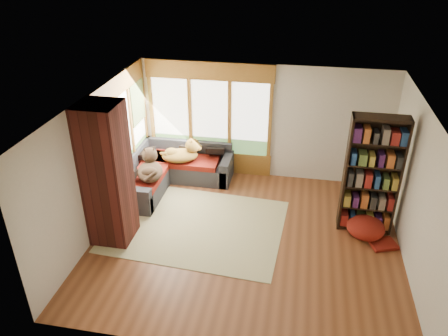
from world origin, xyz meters
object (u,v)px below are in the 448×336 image
at_px(brick_chimney, 107,175).
at_px(dog_brindle, 150,165).
at_px(pouf, 366,227).
at_px(area_rug, 197,225).
at_px(dog_tan, 183,151).
at_px(sectional_sofa, 170,172).
at_px(bookshelf, 372,176).

height_order(brick_chimney, dog_brindle, brick_chimney).
bearing_deg(pouf, area_rug, -175.17).
bearing_deg(area_rug, dog_tan, 113.21).
relative_size(sectional_sofa, area_rug, 0.68).
xyz_separation_m(sectional_sofa, dog_brindle, (-0.21, -0.62, 0.47)).
bearing_deg(brick_chimney, dog_tan, 71.94).
bearing_deg(dog_tan, area_rug, -84.63).
xyz_separation_m(area_rug, dog_brindle, (-1.18, 0.84, 0.76)).
height_order(brick_chimney, bookshelf, brick_chimney).
bearing_deg(area_rug, brick_chimney, -157.23).
height_order(area_rug, dog_brindle, dog_brindle).
xyz_separation_m(area_rug, pouf, (3.14, 0.27, 0.19)).
height_order(brick_chimney, area_rug, brick_chimney).
height_order(sectional_sofa, dog_tan, dog_tan).
xyz_separation_m(brick_chimney, pouf, (4.55, 0.86, -1.10)).
distance_m(sectional_sofa, pouf, 4.28).
bearing_deg(sectional_sofa, pouf, -15.54).
height_order(area_rug, dog_tan, dog_tan).
bearing_deg(area_rug, dog_brindle, 144.72).
bearing_deg(dog_tan, bookshelf, -33.73).
relative_size(brick_chimney, pouf, 3.75).
distance_m(sectional_sofa, dog_tan, 0.56).
distance_m(area_rug, pouf, 3.16).
xyz_separation_m(brick_chimney, sectional_sofa, (0.45, 2.05, -1.00)).
bearing_deg(brick_chimney, dog_brindle, 80.77).
bearing_deg(brick_chimney, bookshelf, 13.88).
xyz_separation_m(sectional_sofa, dog_tan, (0.27, 0.16, 0.46)).
bearing_deg(pouf, dog_brindle, 172.48).
distance_m(sectional_sofa, dog_brindle, 0.80).
distance_m(pouf, dog_tan, 4.10).
distance_m(brick_chimney, dog_brindle, 1.54).
height_order(sectional_sofa, pouf, sectional_sofa).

